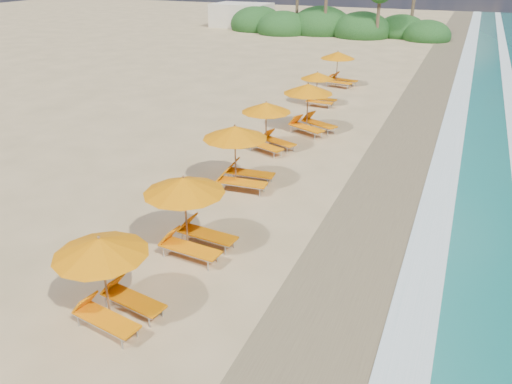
# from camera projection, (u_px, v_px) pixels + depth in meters

# --- Properties ---
(ground) EXTENTS (160.00, 160.00, 0.00)m
(ground) POSITION_uv_depth(u_px,v_px,m) (256.00, 224.00, 17.08)
(ground) COLOR tan
(ground) RESTS_ON ground
(wet_sand) EXTENTS (4.00, 160.00, 0.01)m
(wet_sand) POSITION_uv_depth(u_px,v_px,m) (375.00, 248.00, 15.68)
(wet_sand) COLOR olive
(wet_sand) RESTS_ON ground
(surf_foam) EXTENTS (4.00, 160.00, 0.01)m
(surf_foam) POSITION_uv_depth(u_px,v_px,m) (469.00, 266.00, 14.73)
(surf_foam) COLOR white
(surf_foam) RESTS_ON ground
(station_3) EXTENTS (2.76, 2.63, 2.31)m
(station_3) POSITION_uv_depth(u_px,v_px,m) (109.00, 275.00, 12.10)
(station_3) COLOR olive
(station_3) RESTS_ON ground
(station_4) EXTENTS (2.81, 2.64, 2.46)m
(station_4) POSITION_uv_depth(u_px,v_px,m) (191.00, 210.00, 14.98)
(station_4) COLOR olive
(station_4) RESTS_ON ground
(station_5) EXTENTS (2.82, 2.64, 2.51)m
(station_5) POSITION_uv_depth(u_px,v_px,m) (240.00, 152.00, 19.33)
(station_5) COLOR olive
(station_5) RESTS_ON ground
(station_6) EXTENTS (2.97, 2.93, 2.30)m
(station_6) POSITION_uv_depth(u_px,v_px,m) (269.00, 123.00, 23.06)
(station_6) COLOR olive
(station_6) RESTS_ON ground
(station_7) EXTENTS (3.32, 3.31, 2.53)m
(station_7) POSITION_uv_depth(u_px,v_px,m) (310.00, 105.00, 25.44)
(station_7) COLOR olive
(station_7) RESTS_ON ground
(station_8) EXTENTS (2.26, 2.10, 2.04)m
(station_8) POSITION_uv_depth(u_px,v_px,m) (319.00, 87.00, 30.21)
(station_8) COLOR olive
(station_8) RESTS_ON ground
(station_9) EXTENTS (2.88, 2.76, 2.39)m
(station_9) POSITION_uv_depth(u_px,v_px,m) (340.00, 67.00, 34.68)
(station_9) COLOR olive
(station_9) RESTS_ON ground
(treeline) EXTENTS (25.80, 8.80, 9.74)m
(treeline) POSITION_uv_depth(u_px,v_px,m) (329.00, 25.00, 58.20)
(treeline) COLOR #163D14
(treeline) RESTS_ON ground
(beach_building) EXTENTS (7.00, 5.00, 2.80)m
(beach_building) POSITION_uv_depth(u_px,v_px,m) (242.00, 15.00, 64.32)
(beach_building) COLOR beige
(beach_building) RESTS_ON ground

